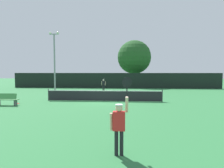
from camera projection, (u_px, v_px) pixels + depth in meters
ground_plane at (104, 101)px, 17.32m from camera, size 120.00×120.00×0.00m
tennis_net at (104, 95)px, 17.29m from camera, size 10.33×0.08×1.07m
perimeter_fence at (114, 81)px, 31.43m from camera, size 33.77×0.12×2.46m
player_serving at (119, 122)px, 5.97m from camera, size 0.68×0.39×2.45m
player_receiving at (103, 84)px, 26.77m from camera, size 0.57×0.23×1.60m
tennis_ball at (98, 96)px, 21.10m from camera, size 0.07×0.07×0.07m
spare_racket at (17, 104)px, 15.87m from camera, size 0.28×0.52×0.04m
courtside_bench at (6, 99)px, 15.08m from camera, size 1.80×0.44×0.95m
light_pole at (54, 58)px, 22.97m from camera, size 1.18×0.28×7.35m
large_tree at (134, 57)px, 35.06m from camera, size 6.06×6.06×8.34m
parked_car_near at (79, 81)px, 40.90m from camera, size 2.25×4.35×1.69m
parked_car_mid at (105, 81)px, 39.14m from camera, size 2.07×4.28×1.69m
parked_car_far at (152, 82)px, 37.47m from camera, size 2.42×4.41×1.69m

